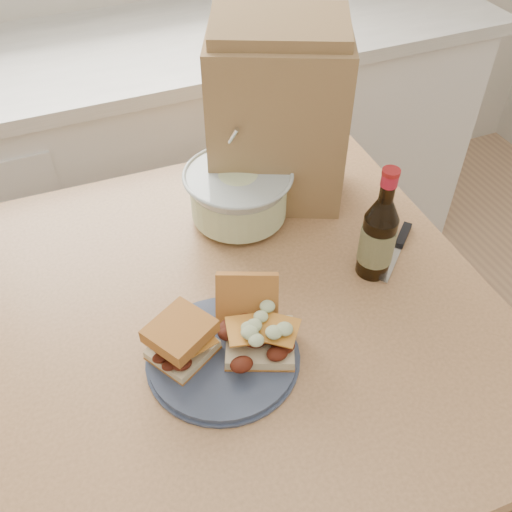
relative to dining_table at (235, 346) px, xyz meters
name	(u,v)px	position (x,y,z in m)	size (l,w,h in m)	color
cabinet_run	(129,179)	(-0.02, 0.97, -0.23)	(2.50, 0.64, 0.94)	white
dining_table	(235,346)	(0.00, 0.00, 0.00)	(1.02, 1.02, 0.82)	tan
plate	(223,356)	(-0.06, -0.10, 0.13)	(0.26, 0.26, 0.02)	#3A455E
sandwich_left	(181,340)	(-0.12, -0.08, 0.17)	(0.13, 0.13, 0.07)	#CABD8E
sandwich_right	(256,324)	(0.01, -0.09, 0.17)	(0.15, 0.20, 0.10)	#CABD8E
coleslaw_bowl	(239,196)	(0.11, 0.24, 0.18)	(0.24, 0.24, 0.23)	#B3C1BE
beer_bottle	(378,236)	(0.29, -0.02, 0.21)	(0.07, 0.07, 0.25)	black
knife	(400,242)	(0.39, 0.03, 0.13)	(0.15, 0.14, 0.01)	silver
paper_bag	(277,122)	(0.22, 0.29, 0.31)	(0.29, 0.19, 0.37)	#A3794F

